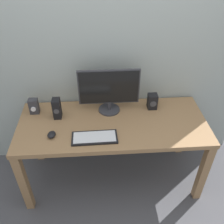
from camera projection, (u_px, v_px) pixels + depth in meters
The scene contains 9 objects.
ground_plane at pixel (113, 175), 2.77m from camera, with size 6.00×6.00×0.00m, color #4C4C51.
wall_back at pixel (110, 29), 2.17m from camera, with size 2.86×0.04×3.00m, color #9EA8A3.
desk at pixel (113, 130), 2.36m from camera, with size 1.75×0.73×0.77m.
monitor at pixel (109, 90), 2.31m from camera, with size 0.57×0.21×0.44m.
keyboard_primary at pixel (95, 137), 2.12m from camera, with size 0.40×0.18×0.02m.
mouse at pixel (52, 135), 2.14m from camera, with size 0.07×0.09×0.04m, color black.
speaker_right at pixel (152, 101), 2.43m from camera, with size 0.09×0.09×0.15m.
speaker_left at pixel (57, 108), 2.30m from camera, with size 0.07×0.10×0.20m.
audio_controller at pixel (34, 106), 2.37m from camera, with size 0.09×0.08×0.15m.
Camera 1 is at (-0.13, -1.76, 2.25)m, focal length 39.70 mm.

